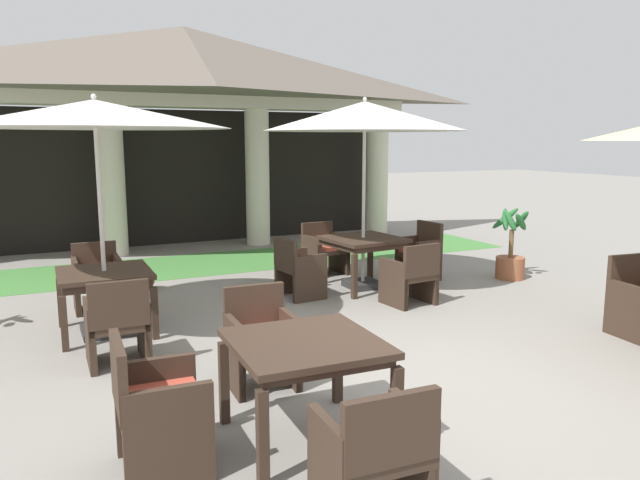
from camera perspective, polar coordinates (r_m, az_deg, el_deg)
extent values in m
plane|color=gray|center=(5.57, 7.89, -13.66)|extent=(60.00, 60.00, 0.00)
cylinder|color=beige|center=(12.04, -19.06, 5.19)|extent=(0.50, 0.50, 2.79)
cylinder|color=beige|center=(12.72, -5.91, 5.85)|extent=(0.50, 0.50, 2.79)
cylinder|color=beige|center=(13.97, 5.40, 6.17)|extent=(0.50, 0.50, 2.79)
cube|color=beige|center=(12.30, -12.56, 12.62)|extent=(9.51, 0.70, 0.24)
pyramid|color=#665B51|center=(12.36, -12.69, 16.14)|extent=(9.91, 3.12, 1.28)
cube|color=black|center=(13.17, -13.24, 5.77)|extent=(9.31, 0.16, 2.79)
cube|color=#47843D|center=(10.97, -10.11, -2.15)|extent=(11.71, 1.99, 0.01)
cube|color=#38281E|center=(7.78, 27.16, -2.79)|extent=(0.62, 0.13, 0.44)
cube|color=#38281E|center=(7.49, 26.81, -6.02)|extent=(0.12, 0.53, 0.62)
cube|color=#38281E|center=(7.69, 25.50, -6.49)|extent=(0.06, 0.06, 0.38)
cube|color=#38281E|center=(8.93, 4.10, 0.09)|extent=(1.12, 1.12, 0.05)
cube|color=#38281E|center=(8.94, 4.09, -0.32)|extent=(1.03, 1.03, 0.08)
cube|color=#38281E|center=(8.35, 3.26, -3.47)|extent=(0.08, 0.08, 0.63)
cube|color=#38281E|center=(8.92, 8.38, -2.73)|extent=(0.08, 0.08, 0.63)
cube|color=#38281E|center=(9.15, -0.14, -2.33)|extent=(0.08, 0.08, 0.63)
cube|color=#38281E|center=(9.67, 4.76, -1.72)|extent=(0.08, 0.08, 0.63)
cube|color=#2D2D2D|center=(9.07, 4.04, -4.18)|extent=(0.48, 0.48, 0.10)
cylinder|color=beige|center=(8.86, 4.13, 3.30)|extent=(0.05, 0.05, 2.47)
cone|color=white|center=(8.82, 4.23, 11.56)|extent=(2.92, 2.92, 0.42)
sphere|color=beige|center=(8.83, 4.25, 13.10)|extent=(0.06, 0.06, 0.06)
cube|color=#38281E|center=(9.86, 0.52, -0.98)|extent=(0.63, 0.62, 0.07)
cube|color=#C64C38|center=(9.85, 0.52, -0.63)|extent=(0.58, 0.57, 0.05)
cube|color=#38281E|center=(10.05, -0.28, 0.57)|extent=(0.58, 0.11, 0.40)
cube|color=#38281E|center=(10.02, 1.83, -1.25)|extent=(0.11, 0.58, 0.65)
cube|color=#38281E|center=(9.74, -0.83, -1.55)|extent=(0.11, 0.58, 0.65)
cube|color=#38281E|center=(9.83, 2.60, -2.30)|extent=(0.06, 0.06, 0.36)
cube|color=#38281E|center=(9.56, 0.00, -2.63)|extent=(0.06, 0.06, 0.36)
cube|color=#38281E|center=(10.25, 1.00, -1.80)|extent=(0.06, 0.06, 0.36)
cube|color=#38281E|center=(9.99, -1.53, -2.10)|extent=(0.06, 0.06, 0.36)
cube|color=#38281E|center=(9.63, 9.25, -1.39)|extent=(0.53, 0.60, 0.07)
cube|color=#C64C38|center=(9.62, 9.26, -1.04)|extent=(0.49, 0.55, 0.05)
cube|color=#38281E|center=(9.73, 10.29, 0.32)|extent=(0.11, 0.56, 0.47)
cube|color=#38281E|center=(9.45, 10.26, -2.02)|extent=(0.49, 0.10, 0.65)
cube|color=#38281E|center=(9.84, 8.26, -1.52)|extent=(0.49, 0.10, 0.65)
cube|color=#38281E|center=(9.35, 9.21, -3.04)|extent=(0.06, 0.06, 0.35)
cube|color=#38281E|center=(9.73, 7.30, -2.51)|extent=(0.06, 0.06, 0.35)
cube|color=#38281E|center=(9.63, 11.16, -2.74)|extent=(0.06, 0.06, 0.35)
cube|color=#38281E|center=(10.00, 9.22, -2.23)|extent=(0.06, 0.06, 0.35)
cube|color=#38281E|center=(8.17, 8.37, -3.33)|extent=(0.62, 0.60, 0.07)
cube|color=#C64C38|center=(8.15, 8.38, -2.92)|extent=(0.57, 0.55, 0.05)
cube|color=#38281E|center=(7.93, 9.58, -1.94)|extent=(0.58, 0.11, 0.42)
cube|color=#38281E|center=(8.02, 6.88, -4.10)|extent=(0.11, 0.56, 0.62)
cube|color=#38281E|center=(8.35, 9.77, -3.62)|extent=(0.11, 0.56, 0.62)
cube|color=#38281E|center=(8.25, 5.84, -4.66)|extent=(0.06, 0.06, 0.35)
cube|color=#38281E|center=(8.56, 8.62, -4.19)|extent=(0.06, 0.06, 0.35)
cube|color=#38281E|center=(7.87, 8.02, -5.39)|extent=(0.06, 0.06, 0.35)
cube|color=#38281E|center=(8.20, 10.83, -4.87)|extent=(0.06, 0.06, 0.35)
cube|color=#38281E|center=(8.43, -1.85, -2.66)|extent=(0.56, 0.64, 0.07)
cube|color=#C64C38|center=(8.42, -1.85, -2.26)|extent=(0.52, 0.58, 0.05)
cube|color=#38281E|center=(8.28, -3.28, -1.25)|extent=(0.11, 0.59, 0.40)
cube|color=#38281E|center=(8.69, -2.74, -2.92)|extent=(0.51, 0.11, 0.64)
cube|color=#38281E|center=(8.22, -0.91, -3.63)|extent=(0.51, 0.11, 0.64)
cube|color=#38281E|center=(8.82, -1.41, -3.61)|extent=(0.06, 0.06, 0.38)
cube|color=#38281E|center=(8.37, 0.41, -4.32)|extent=(0.06, 0.06, 0.38)
cube|color=#38281E|center=(8.61, -4.04, -3.95)|extent=(0.06, 0.06, 0.38)
cube|color=#38281E|center=(8.15, -2.32, -4.70)|extent=(0.06, 0.06, 0.38)
cube|color=#38281E|center=(4.41, -1.41, -9.69)|extent=(1.08, 1.08, 0.05)
cube|color=#38281E|center=(4.42, -1.40, -10.35)|extent=(0.99, 0.99, 0.06)
cube|color=#38281E|center=(4.00, -5.43, -18.18)|extent=(0.07, 0.07, 0.65)
cube|color=#38281E|center=(4.36, 7.23, -15.79)|extent=(0.07, 0.07, 0.65)
cube|color=#38281E|center=(4.84, -9.03, -13.16)|extent=(0.07, 0.07, 0.65)
cube|color=#38281E|center=(5.14, 1.66, -11.67)|extent=(0.07, 0.07, 0.65)
cube|color=#38281E|center=(3.69, 4.88, -19.37)|extent=(0.60, 0.51, 0.07)
cube|color=#C64C38|center=(3.66, 4.89, -18.54)|extent=(0.56, 0.47, 0.05)
cube|color=#38281E|center=(3.41, 6.76, -17.42)|extent=(0.59, 0.09, 0.41)
cube|color=#38281E|center=(3.62, 0.79, -21.25)|extent=(0.08, 0.48, 0.65)
cube|color=#38281E|center=(3.85, 8.65, -19.40)|extent=(0.08, 0.48, 0.65)
cube|color=#38281E|center=(3.87, -0.47, -21.59)|extent=(0.06, 0.06, 0.36)
cube|color=#38281E|center=(4.07, 6.82, -19.95)|extent=(0.06, 0.06, 0.36)
cube|color=#38281E|center=(5.41, -5.47, -9.40)|extent=(0.58, 0.52, 0.07)
cube|color=#C64C38|center=(5.39, -5.48, -8.80)|extent=(0.53, 0.48, 0.05)
cube|color=#38281E|center=(5.55, -6.24, -6.30)|extent=(0.56, 0.09, 0.42)
cube|color=#38281E|center=(5.53, -2.87, -10.12)|extent=(0.08, 0.50, 0.66)
cube|color=#38281E|center=(5.38, -8.11, -10.76)|extent=(0.08, 0.50, 0.66)
cube|color=#38281E|center=(5.37, -2.10, -12.16)|extent=(0.06, 0.06, 0.40)
cube|color=#38281E|center=(5.23, -7.34, -12.86)|extent=(0.06, 0.06, 0.40)
cube|color=#38281E|center=(5.76, -3.72, -10.66)|extent=(0.06, 0.06, 0.40)
cube|color=#38281E|center=(5.63, -8.61, -11.25)|extent=(0.06, 0.06, 0.40)
cube|color=#38281E|center=(4.27, -14.65, -15.01)|extent=(0.58, 0.62, 0.07)
cube|color=#C64C38|center=(4.25, -14.68, -14.28)|extent=(0.54, 0.57, 0.05)
cube|color=#38281E|center=(4.15, -18.42, -12.03)|extent=(0.09, 0.60, 0.45)
cube|color=#38281E|center=(4.56, -15.15, -14.68)|extent=(0.56, 0.09, 0.67)
cube|color=#38281E|center=(4.07, -13.97, -17.74)|extent=(0.56, 0.09, 0.67)
cube|color=#38281E|center=(4.65, -11.87, -15.98)|extent=(0.06, 0.06, 0.39)
cube|color=#38281E|center=(4.18, -10.31, -19.00)|extent=(0.06, 0.06, 0.39)
cube|color=#38281E|center=(4.59, -18.29, -16.60)|extent=(0.06, 0.06, 0.39)
cube|color=#38281E|center=(4.11, -17.57, -19.79)|extent=(0.06, 0.06, 0.39)
cube|color=#38281E|center=(7.22, -19.67, -2.92)|extent=(1.01, 1.01, 0.05)
cube|color=#38281E|center=(7.24, -19.64, -3.45)|extent=(0.93, 0.93, 0.09)
cube|color=#38281E|center=(6.85, -22.97, -7.29)|extent=(0.07, 0.07, 0.59)
cube|color=#38281E|center=(6.93, -15.30, -6.67)|extent=(0.07, 0.07, 0.59)
cube|color=#38281E|center=(7.74, -23.25, -5.43)|extent=(0.07, 0.07, 0.59)
cube|color=#38281E|center=(7.81, -16.46, -4.91)|extent=(0.07, 0.07, 0.59)
cube|color=#2D2D2D|center=(7.39, -19.39, -7.95)|extent=(0.55, 0.55, 0.08)
cylinder|color=beige|center=(7.14, -19.90, 1.08)|extent=(0.05, 0.05, 2.42)
cone|color=white|center=(7.08, -20.47, 11.08)|extent=(2.92, 2.92, 0.31)
sphere|color=beige|center=(7.08, -20.55, 12.55)|extent=(0.06, 0.06, 0.06)
cube|color=#38281E|center=(6.28, -18.59, -7.45)|extent=(0.56, 0.58, 0.07)
cube|color=#C64C38|center=(6.27, -18.62, -6.92)|extent=(0.51, 0.53, 0.05)
cube|color=#38281E|center=(5.96, -18.43, -5.79)|extent=(0.55, 0.07, 0.44)
cube|color=#38281E|center=(6.29, -20.88, -8.37)|extent=(0.07, 0.57, 0.64)
cube|color=#38281E|center=(6.34, -16.24, -7.98)|extent=(0.07, 0.57, 0.64)
cube|color=#38281E|center=(6.57, -20.91, -8.84)|extent=(0.06, 0.06, 0.37)
cube|color=#38281E|center=(6.62, -16.61, -8.48)|extent=(0.06, 0.06, 0.37)
cube|color=#38281E|center=(6.09, -20.54, -10.28)|extent=(0.06, 0.06, 0.37)
cube|color=#38281E|center=(6.14, -15.88, -9.88)|extent=(0.06, 0.06, 0.37)
cube|color=#38281E|center=(8.30, -20.27, -3.38)|extent=(0.56, 0.55, 0.07)
cube|color=#C64C38|center=(8.29, -20.29, -2.97)|extent=(0.52, 0.50, 0.05)
cube|color=#38281E|center=(8.50, -20.50, -1.50)|extent=(0.56, 0.07, 0.40)
cube|color=#38281E|center=(8.34, -18.47, -3.77)|extent=(0.07, 0.54, 0.69)
cube|color=#38281E|center=(8.30, -22.01, -4.03)|extent=(0.07, 0.54, 0.69)
cube|color=#38281E|center=(8.14, -18.27, -5.16)|extent=(0.06, 0.06, 0.39)
cube|color=#38281E|center=(8.10, -21.79, -5.43)|extent=(0.06, 0.06, 0.39)
cube|color=#38281E|center=(8.60, -18.66, -4.41)|extent=(0.06, 0.06, 0.39)
cube|color=#38281E|center=(8.57, -21.98, -4.66)|extent=(0.06, 0.06, 0.39)
cylinder|color=#995638|center=(10.05, 17.47, -2.52)|extent=(0.45, 0.45, 0.35)
cylinder|color=brown|center=(9.98, 17.58, -0.31)|extent=(0.07, 0.07, 0.44)
ellipsoid|color=#286B33|center=(10.02, 18.42, 1.82)|extent=(0.15, 0.40, 0.37)
ellipsoid|color=#286B33|center=(10.11, 17.07, 1.97)|extent=(0.50, 0.21, 0.39)
ellipsoid|color=#286B33|center=(9.91, 17.08, 1.87)|extent=(0.25, 0.30, 0.38)
ellipsoid|color=#286B33|center=(9.84, 17.50, 1.75)|extent=(0.21, 0.28, 0.35)
ellipsoid|color=#286B33|center=(9.86, 18.40, 1.62)|extent=(0.37, 0.20, 0.34)
ellipsoid|color=brown|center=(9.21, -16.21, -3.54)|extent=(0.29, 0.29, 0.34)
sphere|color=brown|center=(9.17, -16.27, -2.26)|extent=(0.08, 0.08, 0.08)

